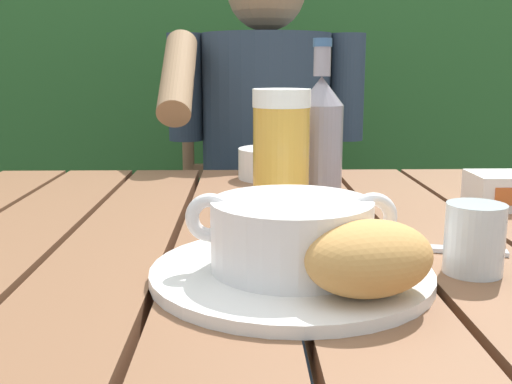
% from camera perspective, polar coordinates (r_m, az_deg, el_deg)
% --- Properties ---
extents(dining_table, '(1.24, 0.95, 0.73)m').
position_cam_1_polar(dining_table, '(0.84, -2.46, -9.46)').
color(dining_table, brown).
rests_on(dining_table, ground_plane).
extents(hedge_backdrop, '(3.66, 0.77, 2.02)m').
position_cam_1_polar(hedge_backdrop, '(2.38, -0.79, 7.81)').
color(hedge_backdrop, '#285827').
rests_on(hedge_backdrop, ground_plane).
extents(chair_near_diner, '(0.49, 0.44, 0.94)m').
position_cam_1_polar(chair_near_diner, '(1.76, 0.71, -3.60)').
color(chair_near_diner, brown).
rests_on(chair_near_diner, ground_plane).
extents(person_eating, '(0.48, 0.47, 1.23)m').
position_cam_1_polar(person_eating, '(1.51, 0.87, 3.36)').
color(person_eating, '#2A3848').
rests_on(person_eating, ground_plane).
extents(serving_plate, '(0.29, 0.29, 0.01)m').
position_cam_1_polar(serving_plate, '(0.63, 3.29, -7.59)').
color(serving_plate, white).
rests_on(serving_plate, dining_table).
extents(soup_bowl, '(0.21, 0.16, 0.08)m').
position_cam_1_polar(soup_bowl, '(0.61, 3.33, -3.80)').
color(soup_bowl, white).
rests_on(soup_bowl, serving_plate).
extents(bread_roll, '(0.15, 0.14, 0.07)m').
position_cam_1_polar(bread_roll, '(0.55, 10.59, -6.11)').
color(bread_roll, tan).
rests_on(bread_roll, serving_plate).
extents(beer_glass, '(0.08, 0.08, 0.18)m').
position_cam_1_polar(beer_glass, '(0.82, 2.37, 3.27)').
color(beer_glass, gold).
rests_on(beer_glass, dining_table).
extents(beer_bottle, '(0.06, 0.06, 0.25)m').
position_cam_1_polar(beer_bottle, '(0.89, 6.06, 4.64)').
color(beer_bottle, gray).
rests_on(beer_bottle, dining_table).
extents(water_glass_small, '(0.06, 0.06, 0.07)m').
position_cam_1_polar(water_glass_small, '(0.67, 19.80, -4.14)').
color(water_glass_small, silver).
rests_on(water_glass_small, dining_table).
extents(butter_tub, '(0.12, 0.09, 0.05)m').
position_cam_1_polar(butter_tub, '(1.01, 22.71, 0.13)').
color(butter_tub, white).
rests_on(butter_tub, dining_table).
extents(table_knife, '(0.17, 0.06, 0.01)m').
position_cam_1_polar(table_knife, '(0.75, 14.78, -4.96)').
color(table_knife, silver).
rests_on(table_knife, dining_table).
extents(diner_bowl, '(0.13, 0.13, 0.06)m').
position_cam_1_polar(diner_bowl, '(1.18, 1.62, 2.70)').
color(diner_bowl, white).
rests_on(diner_bowl, dining_table).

